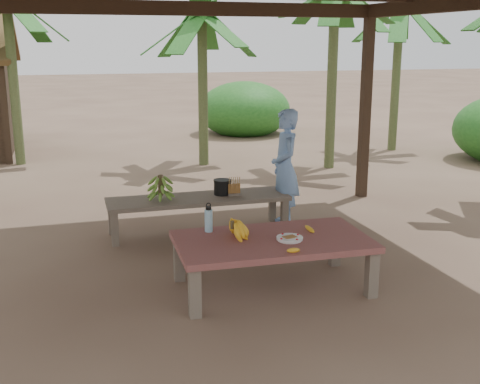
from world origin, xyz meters
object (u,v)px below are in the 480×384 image
object	(u,v)px
ripe_banana_bunch	(232,229)
cooking_pot	(222,187)
woman	(285,168)
water_flask	(209,220)
work_table	(272,245)
plate	(290,238)
bench	(199,201)

from	to	relation	value
ripe_banana_bunch	cooking_pot	distance (m)	1.85
cooking_pot	woman	world-z (taller)	woman
water_flask	cooking_pot	distance (m)	1.66
work_table	plate	world-z (taller)	plate
ripe_banana_bunch	woman	distance (m)	2.17
water_flask	cooking_pot	world-z (taller)	water_flask
bench	work_table	bearing A→B (deg)	-80.87
water_flask	bench	bearing A→B (deg)	80.87
ripe_banana_bunch	cooking_pot	world-z (taller)	ripe_banana_bunch
ripe_banana_bunch	cooking_pot	xyz separation A→B (m)	(0.39, 1.81, -0.05)
ripe_banana_bunch	water_flask	xyz separation A→B (m)	(-0.16, 0.26, 0.03)
cooking_pot	water_flask	bearing A→B (deg)	-109.70
ripe_banana_bunch	cooking_pot	bearing A→B (deg)	77.77
work_table	bench	distance (m)	1.91
ripe_banana_bunch	plate	world-z (taller)	ripe_banana_bunch
bench	water_flask	xyz separation A→B (m)	(-0.24, -1.51, 0.23)
water_flask	woman	distance (m)	2.06
ripe_banana_bunch	plate	distance (m)	0.54
cooking_pot	woman	distance (m)	0.84
work_table	water_flask	world-z (taller)	water_flask
bench	plate	size ratio (longest dim) A/B	8.99
bench	ripe_banana_bunch	distance (m)	1.78
plate	ripe_banana_bunch	bearing A→B (deg)	155.75
work_table	woman	xyz separation A→B (m)	(0.85, 1.91, 0.31)
cooking_pot	work_table	bearing A→B (deg)	-91.09
woman	cooking_pot	bearing A→B (deg)	-84.80
plate	woman	size ratio (longest dim) A/B	0.17
bench	ripe_banana_bunch	size ratio (longest dim) A/B	7.36
ripe_banana_bunch	water_flask	size ratio (longest dim) A/B	1.04
work_table	bench	world-z (taller)	work_table
ripe_banana_bunch	woman	world-z (taller)	woman
work_table	ripe_banana_bunch	distance (m)	0.41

